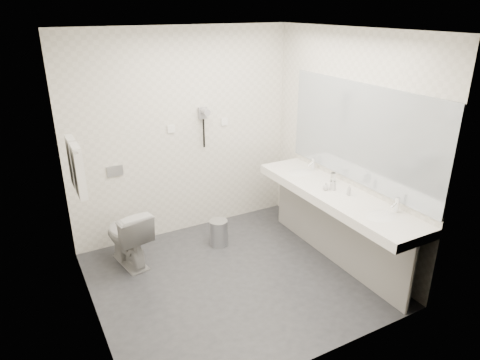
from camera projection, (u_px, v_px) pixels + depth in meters
floor at (234, 279)px, 4.58m from camera, size 2.80×2.80×0.00m
ceiling at (233, 30)px, 3.64m from camera, size 2.80×2.80×0.00m
wall_back at (183, 135)px, 5.17m from camera, size 2.80×0.00×2.80m
wall_front at (319, 225)px, 3.06m from camera, size 2.80×0.00×2.80m
wall_left at (81, 198)px, 3.49m from camera, size 0.00×2.60×2.60m
wall_right at (346, 147)px, 4.73m from camera, size 0.00×2.60×2.60m
vanity_counter at (335, 196)px, 4.62m from camera, size 0.55×2.20×0.10m
vanity_panel at (334, 230)px, 4.79m from camera, size 0.03×2.15×0.75m
vanity_post_near at (411, 278)px, 3.96m from camera, size 0.06×0.06×0.75m
vanity_post_far at (284, 196)px, 5.65m from camera, size 0.06×0.06×0.75m
mirror at (360, 134)px, 4.49m from camera, size 0.02×2.20×1.05m
basin_near at (381, 217)px, 4.08m from camera, size 0.40×0.31×0.05m
basin_far at (300, 174)px, 5.13m from camera, size 0.40×0.31×0.05m
faucet_near at (397, 205)px, 4.13m from camera, size 0.04×0.04×0.15m
faucet_far at (313, 164)px, 5.19m from camera, size 0.04×0.04×0.15m
soap_bottle_a at (333, 185)px, 4.63m from camera, size 0.07×0.07×0.12m
soap_bottle_b at (326, 186)px, 4.63m from camera, size 0.09×0.09×0.09m
soap_bottle_c at (349, 190)px, 4.50m from camera, size 0.05×0.05×0.12m
glass_left at (333, 177)px, 4.84m from camera, size 0.06×0.06×0.11m
toilet at (127, 236)px, 4.74m from camera, size 0.49×0.72×0.68m
flush_plate at (115, 171)px, 4.90m from camera, size 0.18×0.02×0.12m
pedal_bin at (219, 233)px, 5.19m from camera, size 0.29×0.29×0.31m
bin_lid at (218, 221)px, 5.13m from camera, size 0.22×0.22×0.02m
towel_rail at (71, 144)px, 3.85m from camera, size 0.02×0.62×0.02m
towel_near at (79, 171)px, 3.82m from camera, size 0.07×0.24×0.48m
towel_far at (73, 162)px, 4.05m from camera, size 0.07×0.24×0.48m
dryer_cradle at (203, 113)px, 5.16m from camera, size 0.10×0.04×0.14m
dryer_barrel at (205, 112)px, 5.10m from camera, size 0.08×0.14×0.08m
dryer_cord at (204, 133)px, 5.25m from camera, size 0.02×0.02×0.35m
switch_plate_a at (171, 129)px, 5.06m from camera, size 0.09×0.02×0.09m
switch_plate_b at (225, 122)px, 5.37m from camera, size 0.09×0.02×0.09m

